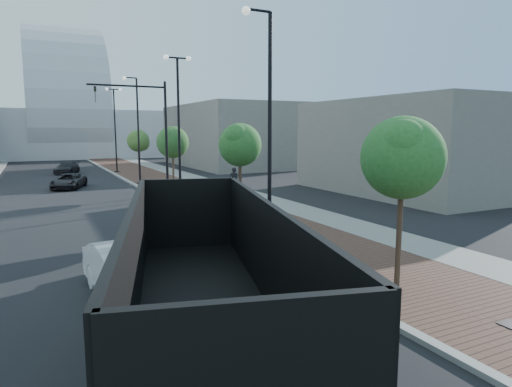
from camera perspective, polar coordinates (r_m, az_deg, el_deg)
name	(u,v)px	position (r m, az deg, el deg)	size (l,w,h in m)	color
ground	(482,374)	(10.49, 26.81, -19.85)	(220.00, 220.00, 0.00)	black
sidewalk	(156,176)	(46.96, -12.60, 2.18)	(7.00, 140.00, 0.12)	#4C2D23
concrete_strip	(182,175)	(47.67, -9.45, 2.36)	(2.40, 140.00, 0.13)	slate
curb	(121,178)	(46.25, -16.81, 1.95)	(0.30, 140.00, 0.14)	gray
dump_truck	(192,256)	(12.08, -8.17, -7.95)	(5.78, 13.53, 3.42)	black
white_sedan	(130,272)	(13.32, -15.76, -9.64)	(1.64, 4.72, 1.55)	white
dark_car_mid	(69,181)	(39.56, -22.78, 1.46)	(2.03, 4.41, 1.22)	black
dark_car_far	(67,168)	(53.18, -22.96, 3.03)	(1.78, 4.37, 1.27)	black
pedestrian	(234,180)	(34.01, -2.87, 1.70)	(0.71, 0.46, 1.94)	black
streetlight_1	(267,141)	(17.40, 1.43, 6.71)	(1.44, 0.56, 9.21)	black
streetlight_2	(179,129)	(28.59, -9.79, 8.11)	(1.72, 0.56, 9.28)	black
streetlight_3	(137,135)	(40.21, -14.91, 7.25)	(1.44, 0.56, 9.21)	black
streetlight_4	(115,129)	(52.03, -17.51, 7.81)	(1.72, 0.56, 9.28)	black
traffic_mast	(153,127)	(31.25, -13.00, 8.31)	(5.09, 0.20, 8.00)	black
tree_0	(403,158)	(13.24, 18.24, 4.29)	(2.38, 2.33, 5.16)	#382619
tree_1	(241,145)	(22.43, -1.98, 6.18)	(2.23, 2.15, 5.11)	#382619
tree_2	(173,142)	(33.72, -10.52, 6.42)	(2.41, 2.36, 5.04)	#382619
tree_3	(139,141)	(45.37, -14.73, 6.49)	(2.22, 2.14, 4.77)	#382619
convention_center	(65,123)	(90.56, -23.14, 8.27)	(50.00, 30.00, 50.00)	#ACB0B7
commercial_block_ne	(230,136)	(60.21, -3.36, 7.39)	(12.00, 22.00, 8.00)	slate
commercial_block_e	(409,147)	(36.10, 18.93, 5.68)	(10.00, 16.00, 7.00)	#67635C
utility_cover_0	(512,325)	(12.77, 29.82, -14.31)	(0.50, 0.50, 0.02)	black
utility_cover_1	(336,253)	(17.36, 10.16, -7.51)	(0.50, 0.50, 0.02)	black
utility_cover_2	(225,208)	(26.77, -4.00, -1.88)	(0.50, 0.50, 0.02)	black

